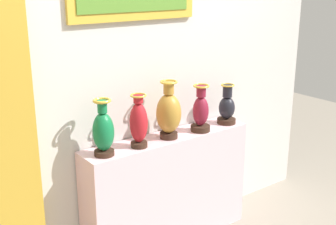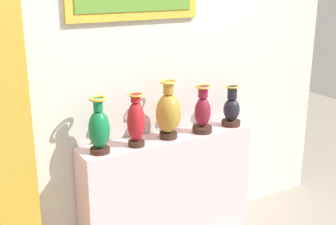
% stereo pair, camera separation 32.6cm
% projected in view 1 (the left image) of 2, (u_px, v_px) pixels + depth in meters
% --- Properties ---
extents(display_shelf, '(1.38, 0.28, 0.87)m').
position_uv_depth(display_shelf, '(168.00, 190.00, 3.45)').
color(display_shelf, beige).
rests_on(display_shelf, ground_plane).
extents(back_wall, '(3.30, 0.14, 2.66)m').
position_uv_depth(back_wall, '(152.00, 70.00, 3.33)').
color(back_wall, silver).
rests_on(back_wall, ground_plane).
extents(vase_emerald, '(0.14, 0.14, 0.39)m').
position_uv_depth(vase_emerald, '(103.00, 131.00, 2.93)').
color(vase_emerald, '#382319').
rests_on(vase_emerald, display_shelf).
extents(vase_crimson, '(0.13, 0.13, 0.38)m').
position_uv_depth(vase_crimson, '(139.00, 123.00, 3.07)').
color(vase_crimson, '#382319').
rests_on(vase_crimson, display_shelf).
extents(vase_ochre, '(0.18, 0.18, 0.43)m').
position_uv_depth(vase_ochre, '(169.00, 113.00, 3.24)').
color(vase_ochre, '#382319').
rests_on(vase_ochre, display_shelf).
extents(vase_burgundy, '(0.15, 0.15, 0.37)m').
position_uv_depth(vase_burgundy, '(201.00, 112.00, 3.40)').
color(vase_burgundy, '#382319').
rests_on(vase_burgundy, display_shelf).
extents(vase_onyx, '(0.15, 0.15, 0.33)m').
position_uv_depth(vase_onyx, '(227.00, 108.00, 3.59)').
color(vase_onyx, '#382319').
rests_on(vase_onyx, display_shelf).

